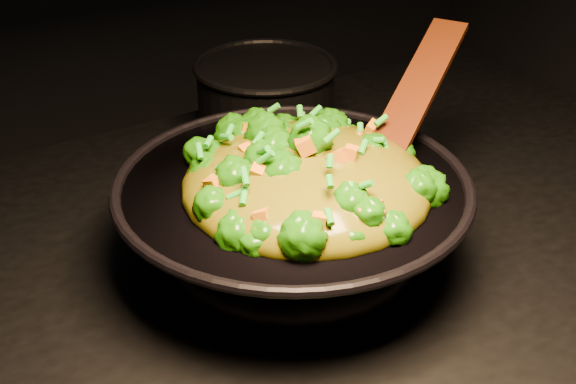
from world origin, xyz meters
TOP-DOWN VIEW (x-y plane):
  - wok at (-0.06, 0.01)m, footprint 0.46×0.46m
  - stir_fry at (-0.05, -0.01)m, footprint 0.33×0.33m
  - spatula at (0.11, 0.03)m, footprint 0.26×0.19m
  - back_pot at (0.08, 0.32)m, footprint 0.23×0.23m

SIDE VIEW (x-z plane):
  - wok at x=-0.06m, z-range 0.90..1.01m
  - back_pot at x=0.08m, z-range 0.90..1.02m
  - stir_fry at x=-0.05m, z-range 1.01..1.10m
  - spatula at x=0.11m, z-range 1.00..1.12m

